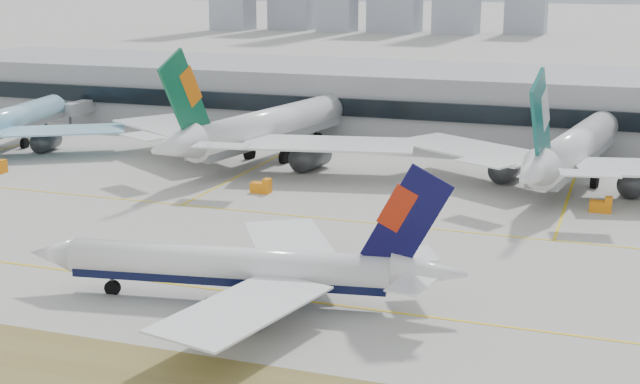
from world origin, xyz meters
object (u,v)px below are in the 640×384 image
at_px(widebody_cathay, 572,152).
at_px(terminal, 456,101).
at_px(widebody_korean, 5,123).
at_px(taxiing_airliner, 244,268).
at_px(widebody_eva, 263,129).

bearing_deg(widebody_cathay, terminal, 40.88).
distance_m(widebody_korean, widebody_cathay, 120.22).
height_order(taxiing_airliner, widebody_cathay, widebody_cathay).
distance_m(taxiing_airliner, widebody_eva, 79.69).
bearing_deg(widebody_cathay, widebody_korean, 101.29).
xyz_separation_m(taxiing_airliner, widebody_korean, (-88.03, 68.52, 1.28)).
xyz_separation_m(taxiing_airliner, terminal, (1.42, 122.64, 3.18)).
xyz_separation_m(taxiing_airliner, widebody_eva, (-28.93, 74.21, 2.46)).
xyz_separation_m(widebody_korean, widebody_eva, (59.10, 5.69, 1.18)).
relative_size(widebody_korean, terminal, 0.21).
relative_size(widebody_korean, widebody_eva, 0.83).
bearing_deg(terminal, widebody_korean, -148.82).
xyz_separation_m(widebody_korean, terminal, (89.45, 54.12, 1.90)).
distance_m(widebody_eva, terminal, 57.16).
bearing_deg(widebody_eva, widebody_korean, 106.21).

